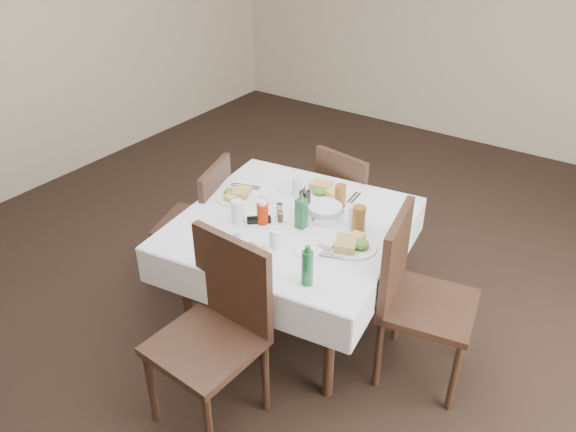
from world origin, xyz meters
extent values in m
plane|color=black|center=(0.00, 0.00, 0.00)|extent=(7.00, 7.00, 0.00)
cube|color=#C4B295|center=(0.00, 3.50, 1.40)|extent=(6.00, 0.04, 2.80)
cylinder|color=black|center=(-0.38, -0.58, 0.36)|extent=(0.06, 0.06, 0.72)
cylinder|color=black|center=(-0.50, 0.34, 0.36)|extent=(0.06, 0.06, 0.72)
cylinder|color=black|center=(0.53, -0.46, 0.36)|extent=(0.06, 0.06, 0.72)
cylinder|color=black|center=(0.41, 0.46, 0.36)|extent=(0.06, 0.06, 0.72)
cube|color=black|center=(0.01, -0.06, 0.73)|extent=(1.29, 1.29, 0.03)
cube|color=white|center=(0.01, -0.06, 0.76)|extent=(1.42, 1.42, 0.01)
cube|color=white|center=(-0.07, 0.57, 0.65)|extent=(1.26, 0.18, 0.22)
cube|color=white|center=(0.10, -0.69, 0.65)|extent=(1.26, 0.18, 0.22)
cube|color=white|center=(0.64, 0.02, 0.65)|extent=(0.18, 1.26, 0.22)
cube|color=white|center=(-0.62, -0.14, 0.65)|extent=(0.18, 1.26, 0.22)
cube|color=black|center=(-0.02, 0.84, 0.44)|extent=(0.49, 0.49, 0.04)
cube|color=black|center=(-0.05, 0.64, 0.67)|extent=(0.43, 0.11, 0.47)
cylinder|color=black|center=(0.19, 0.99, 0.22)|extent=(0.04, 0.04, 0.44)
cylinder|color=black|center=(0.13, 0.62, 0.22)|extent=(0.04, 0.04, 0.44)
cylinder|color=black|center=(-0.17, 1.05, 0.22)|extent=(0.04, 0.04, 0.44)
cylinder|color=black|center=(-0.23, 0.68, 0.22)|extent=(0.04, 0.04, 0.44)
cube|color=black|center=(0.08, -0.93, 0.50)|extent=(0.52, 0.52, 0.04)
cube|color=black|center=(0.10, -0.71, 0.76)|extent=(0.49, 0.07, 0.53)
cylinder|color=black|center=(-0.14, -1.12, 0.25)|extent=(0.04, 0.04, 0.50)
cylinder|color=black|center=(-0.11, -0.70, 0.25)|extent=(0.04, 0.04, 0.50)
cylinder|color=black|center=(0.28, -1.15, 0.25)|extent=(0.04, 0.04, 0.50)
cylinder|color=black|center=(0.31, -0.73, 0.25)|extent=(0.04, 0.04, 0.50)
cube|color=black|center=(0.89, 0.00, 0.49)|extent=(0.56, 0.56, 0.04)
cube|color=black|center=(0.68, -0.04, 0.75)|extent=(0.13, 0.48, 0.52)
cylinder|color=black|center=(1.13, -0.16, 0.24)|extent=(0.04, 0.04, 0.49)
cylinder|color=black|center=(0.72, -0.24, 0.24)|extent=(0.04, 0.04, 0.49)
cylinder|color=black|center=(1.06, 0.24, 0.24)|extent=(0.04, 0.04, 0.49)
cylinder|color=black|center=(0.65, 0.17, 0.24)|extent=(0.04, 0.04, 0.49)
cube|color=black|center=(-0.82, -0.05, 0.44)|extent=(0.54, 0.54, 0.04)
cube|color=black|center=(-0.63, 0.00, 0.68)|extent=(0.17, 0.43, 0.47)
cylinder|color=black|center=(-1.05, 0.07, 0.22)|extent=(0.04, 0.04, 0.44)
cylinder|color=black|center=(-0.69, 0.18, 0.22)|extent=(0.04, 0.04, 0.44)
cylinder|color=black|center=(-0.94, -0.29, 0.22)|extent=(0.04, 0.04, 0.44)
cylinder|color=black|center=(-0.58, -0.18, 0.22)|extent=(0.04, 0.04, 0.44)
cylinder|color=white|center=(0.00, 0.34, 0.77)|extent=(0.26, 0.26, 0.01)
cube|color=#A88542|center=(-0.04, 0.37, 0.80)|extent=(0.15, 0.12, 0.04)
cube|color=gold|center=(0.04, 0.33, 0.79)|extent=(0.10, 0.08, 0.03)
ellipsoid|color=#39701C|center=(-0.01, 0.30, 0.80)|extent=(0.10, 0.09, 0.04)
cylinder|color=white|center=(0.04, -0.51, 0.77)|extent=(0.29, 0.29, 0.01)
cube|color=#A88542|center=(0.09, -0.51, 0.80)|extent=(0.19, 0.19, 0.05)
cube|color=gold|center=(-0.01, -0.53, 0.80)|extent=(0.12, 0.11, 0.04)
ellipsoid|color=#39701C|center=(0.02, -0.46, 0.80)|extent=(0.11, 0.10, 0.05)
cylinder|color=white|center=(0.44, -0.09, 0.77)|extent=(0.27, 0.27, 0.01)
cube|color=#A88542|center=(0.42, -0.13, 0.80)|extent=(0.16, 0.17, 0.05)
cube|color=gold|center=(0.44, -0.04, 0.79)|extent=(0.07, 0.09, 0.04)
ellipsoid|color=#39701C|center=(0.49, -0.09, 0.80)|extent=(0.10, 0.09, 0.05)
cylinder|color=white|center=(-0.43, -0.03, 0.77)|extent=(0.24, 0.24, 0.01)
cube|color=#A88542|center=(-0.41, 0.01, 0.79)|extent=(0.14, 0.15, 0.04)
cube|color=gold|center=(-0.43, -0.07, 0.79)|extent=(0.06, 0.08, 0.03)
ellipsoid|color=#39701C|center=(-0.47, -0.03, 0.79)|extent=(0.09, 0.08, 0.04)
cylinder|color=white|center=(-0.24, 0.26, 0.77)|extent=(0.14, 0.14, 0.01)
cylinder|color=white|center=(0.26, -0.26, 0.77)|extent=(0.16, 0.16, 0.01)
cylinder|color=silver|center=(-0.13, 0.22, 0.82)|extent=(0.07, 0.07, 0.12)
cylinder|color=silver|center=(0.09, -0.33, 0.82)|extent=(0.06, 0.06, 0.11)
cylinder|color=silver|center=(0.35, 0.10, 0.83)|extent=(0.07, 0.07, 0.13)
cylinder|color=silver|center=(-0.24, -0.24, 0.83)|extent=(0.07, 0.07, 0.14)
cylinder|color=brown|center=(0.16, 0.26, 0.83)|extent=(0.07, 0.07, 0.14)
cylinder|color=brown|center=(0.39, 0.07, 0.84)|extent=(0.08, 0.08, 0.16)
cylinder|color=silver|center=(0.15, 0.10, 0.78)|extent=(0.23, 0.23, 0.04)
cylinder|color=white|center=(0.15, 0.10, 0.81)|extent=(0.20, 0.20, 0.05)
cube|color=black|center=(0.04, 0.05, 0.84)|extent=(0.05, 0.05, 0.16)
cone|color=silver|center=(0.04, 0.05, 0.94)|extent=(0.03, 0.03, 0.04)
cube|color=#1A5F2F|center=(0.10, -0.08, 0.85)|extent=(0.06, 0.06, 0.18)
cone|color=silver|center=(0.10, -0.08, 0.97)|extent=(0.03, 0.03, 0.05)
cylinder|color=#AE1E00|center=(-0.11, -0.17, 0.82)|extent=(0.07, 0.07, 0.12)
cylinder|color=white|center=(-0.11, -0.17, 0.90)|extent=(0.05, 0.05, 0.02)
cylinder|color=white|center=(-0.07, -0.05, 0.80)|extent=(0.04, 0.04, 0.07)
cylinder|color=silver|center=(-0.07, -0.05, 0.84)|extent=(0.04, 0.04, 0.01)
cylinder|color=#3D2F1F|center=(-0.04, -0.10, 0.79)|extent=(0.03, 0.03, 0.06)
cylinder|color=silver|center=(-0.04, -0.10, 0.83)|extent=(0.03, 0.03, 0.01)
cylinder|color=white|center=(-0.22, -0.01, 0.77)|extent=(0.11, 0.11, 0.01)
cylinder|color=white|center=(-0.22, -0.01, 0.81)|extent=(0.07, 0.07, 0.07)
cylinder|color=black|center=(-0.22, -0.01, 0.83)|extent=(0.06, 0.06, 0.01)
torus|color=white|center=(-0.19, 0.02, 0.81)|extent=(0.04, 0.04, 0.05)
cube|color=black|center=(-0.14, -0.18, 0.78)|extent=(0.14, 0.13, 0.03)
cylinder|color=#1A5F2F|center=(0.41, -0.50, 0.86)|extent=(0.06, 0.06, 0.19)
cylinder|color=#1A5F2F|center=(0.41, -0.50, 0.97)|extent=(0.03, 0.03, 0.03)
cube|color=white|center=(0.33, -0.19, 0.78)|extent=(0.08, 0.04, 0.04)
cube|color=pink|center=(0.33, -0.19, 0.79)|extent=(0.06, 0.03, 0.02)
cube|color=silver|center=(0.18, 0.39, 0.77)|extent=(0.03, 0.16, 0.01)
cube|color=silver|center=(0.20, 0.39, 0.77)|extent=(0.03, 0.16, 0.01)
cube|color=silver|center=(-0.15, -0.43, 0.77)|extent=(0.07, 0.16, 0.01)
cube|color=silver|center=(-0.18, -0.43, 0.77)|extent=(0.07, 0.16, 0.01)
cube|color=silver|center=(0.39, -0.26, 0.77)|extent=(0.17, 0.07, 0.01)
cube|color=silver|center=(0.38, -0.23, 0.77)|extent=(0.17, 0.07, 0.01)
cube|color=silver|center=(-0.47, 0.13, 0.77)|extent=(0.20, 0.07, 0.01)
cube|color=silver|center=(-0.47, 0.11, 0.77)|extent=(0.20, 0.07, 0.01)
camera|label=1|loc=(1.59, -2.39, 2.50)|focal=35.00mm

